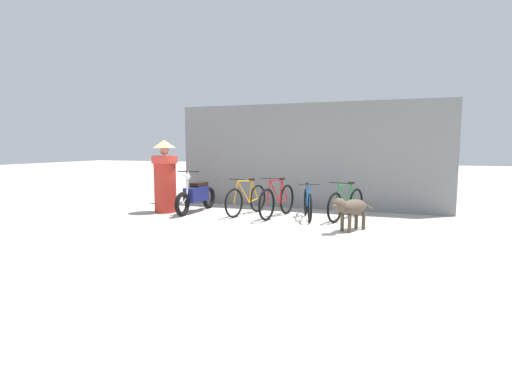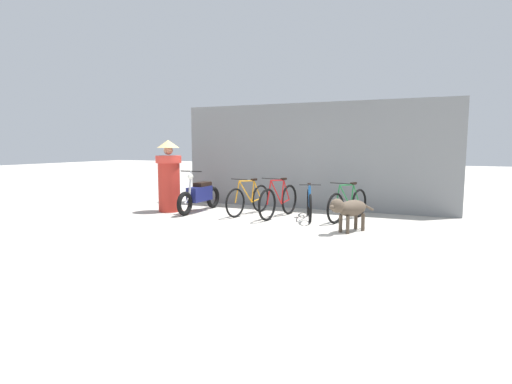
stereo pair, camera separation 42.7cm
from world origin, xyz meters
name	(u,v)px [view 1 (the left image)]	position (x,y,z in m)	size (l,w,h in m)	color
ground_plane	(266,235)	(0.00, 0.00, 0.00)	(60.00, 60.00, 0.00)	#ADA89E
shop_wall_back	(307,156)	(0.00, 3.38, 1.35)	(7.02, 0.20, 2.70)	slate
bicycle_0	(246,200)	(-1.11, 1.88, 0.36)	(0.52, 1.62, 0.87)	black
bicycle_1	(277,201)	(-0.33, 1.81, 0.37)	(0.46, 1.69, 0.92)	black
bicycle_2	(308,204)	(0.35, 1.92, 0.33)	(0.59, 1.53, 0.80)	black
bicycle_3	(346,204)	(1.18, 2.05, 0.35)	(0.64, 1.60, 0.85)	black
motorcycle	(196,196)	(-2.40, 1.82, 0.40)	(0.58, 1.85, 1.03)	black
stray_dog	(351,208)	(1.41, 0.85, 0.45)	(0.73, 1.13, 0.66)	#4C3F33
person_in_robes	(165,176)	(-3.11, 1.56, 0.89)	(0.88, 0.88, 1.76)	#B72D23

